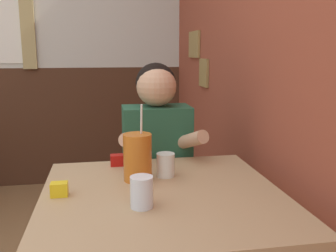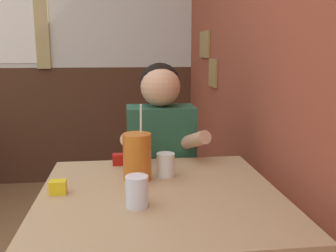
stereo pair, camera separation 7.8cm
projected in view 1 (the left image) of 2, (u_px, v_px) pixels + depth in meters
brick_wall_right at (225, 35)px, 2.32m from camera, size 0.08×4.56×2.70m
back_wall at (22, 39)px, 3.33m from camera, size 5.82×0.09×2.70m
main_table at (163, 211)px, 1.38m from camera, size 0.88×0.87×0.75m
person_seated at (157, 174)px, 1.94m from camera, size 0.42×0.40×1.20m
cocktail_pitcher at (138, 157)px, 1.48m from camera, size 0.11×0.11×0.31m
glass_near_pitcher at (142, 192)px, 1.23m from camera, size 0.08×0.08×0.11m
glass_center at (166, 165)px, 1.54m from camera, size 0.08×0.08×0.10m
condiment_ketchup at (117, 160)px, 1.69m from camera, size 0.06×0.04×0.05m
condiment_mustard at (59, 189)px, 1.33m from camera, size 0.06×0.04×0.05m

